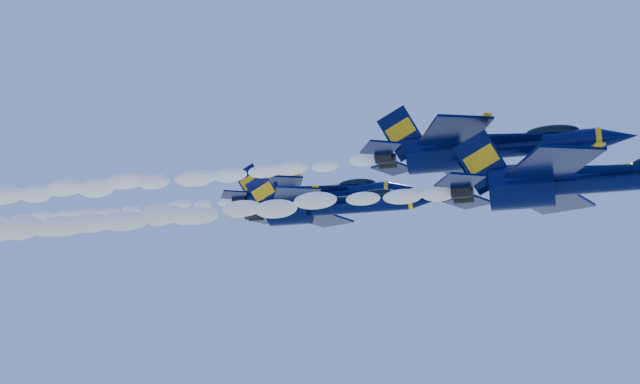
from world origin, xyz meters
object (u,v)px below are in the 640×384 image
(jet_lead, at_px, (583,180))
(jet_fourth, at_px, (311,195))
(jet_third, at_px, (328,206))
(jet_second, at_px, (485,148))

(jet_lead, bearing_deg, jet_fourth, 135.13)
(jet_third, distance_m, jet_fourth, 12.50)
(jet_lead, distance_m, jet_fourth, 38.03)
(jet_second, relative_size, jet_third, 1.05)
(jet_fourth, bearing_deg, jet_lead, -44.87)
(jet_lead, bearing_deg, jet_second, 141.99)
(jet_second, distance_m, jet_fourth, 29.25)
(jet_third, bearing_deg, jet_lead, -35.74)
(jet_lead, distance_m, jet_third, 26.82)
(jet_second, xyz_separation_m, jet_third, (-15.10, 10.47, -0.77))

